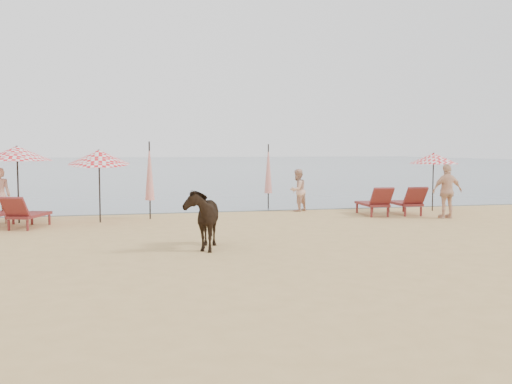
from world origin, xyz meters
TOP-DOWN VIEW (x-y plane):
  - ground at (0.00, 0.00)m, footprint 120.00×120.00m
  - sea at (0.00, 80.00)m, footprint 160.00×140.00m
  - lounger_cluster_right at (5.43, 7.69)m, footprint 2.00×1.93m
  - umbrella_open_left_a at (-6.70, 8.50)m, footprint 2.10×2.10m
  - umbrella_open_left_b at (-4.26, 8.06)m, footprint 1.84×1.88m
  - umbrella_open_right at (7.58, 8.65)m, footprint 1.76×1.76m
  - umbrella_closed_left at (-2.70, 8.61)m, footprint 0.31×0.31m
  - umbrella_closed_right at (1.85, 10.73)m, footprint 0.30×0.30m
  - cow at (-1.83, 2.68)m, footprint 1.05×1.78m
  - beachgoer_left at (-7.23, 8.48)m, footprint 0.68×0.49m
  - beachgoer_right_a at (2.69, 9.69)m, footprint 0.95×0.90m
  - beachgoer_right_b at (6.84, 6.51)m, footprint 1.05×0.44m

SIDE VIEW (x-z plane):
  - ground at x=0.00m, z-range 0.00..0.00m
  - sea at x=0.00m, z-range -0.03..0.03m
  - lounger_cluster_right at x=5.43m, z-range 0.13..0.82m
  - cow at x=-1.83m, z-range 0.00..1.41m
  - beachgoer_right_a at x=2.69m, z-range 0.00..1.54m
  - beachgoer_left at x=-7.23m, z-range 0.00..1.73m
  - beachgoer_right_b at x=6.84m, z-range 0.00..1.79m
  - umbrella_closed_right at x=1.85m, z-range 0.28..2.76m
  - umbrella_closed_left at x=-2.70m, z-range 0.29..2.82m
  - umbrella_open_right at x=7.58m, z-range 0.86..3.01m
  - umbrella_open_left_b at x=-4.26m, z-range 0.86..3.21m
  - umbrella_open_left_a at x=-6.70m, z-range 0.95..3.34m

